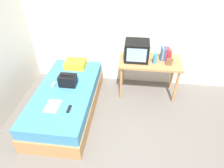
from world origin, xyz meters
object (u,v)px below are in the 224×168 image
at_px(desk, 149,65).
at_px(handbag, 68,80).
at_px(remote_silver, 53,85).
at_px(magazine, 53,106).
at_px(water_bottle, 155,59).
at_px(bed, 67,100).
at_px(book_row, 166,54).
at_px(remote_dark, 69,109).
at_px(tv, 137,51).
at_px(pillow, 75,64).
at_px(picture_frame, 169,62).

relative_size(desk, handbag, 3.87).
bearing_deg(desk, remote_silver, -160.42).
distance_m(magazine, remote_silver, 0.56).
bearing_deg(water_bottle, magazine, -146.45).
height_order(bed, remote_silver, remote_silver).
bearing_deg(remote_silver, book_row, 19.02).
bearing_deg(remote_dark, handbag, 107.65).
relative_size(tv, handbag, 1.47).
xyz_separation_m(water_bottle, book_row, (0.20, 0.15, 0.02)).
bearing_deg(tv, bed, -148.68).
distance_m(book_row, magazine, 2.21).
bearing_deg(magazine, pillow, 87.00).
height_order(bed, remote_dark, remote_dark).
bearing_deg(tv, desk, -5.56).
height_order(tv, remote_dark, tv).
xyz_separation_m(tv, remote_dark, (-0.99, -1.20, -0.44)).
bearing_deg(bed, pillow, 89.92).
bearing_deg(magazine, handbag, 81.17).
distance_m(remote_dark, remote_silver, 0.73).
relative_size(bed, desk, 1.72).
height_order(desk, water_bottle, water_bottle).
bearing_deg(water_bottle, remote_dark, -140.27).
xyz_separation_m(tv, pillow, (-1.21, -0.00, -0.38)).
distance_m(water_bottle, remote_silver, 1.90).
relative_size(handbag, remote_silver, 2.08).
xyz_separation_m(pillow, handbag, (0.03, -0.60, 0.03)).
height_order(bed, picture_frame, picture_frame).
relative_size(water_bottle, magazine, 0.66).
bearing_deg(bed, remote_silver, 157.55).
xyz_separation_m(picture_frame, pillow, (-1.80, 0.15, -0.27)).
bearing_deg(desk, bed, -154.30).
height_order(picture_frame, pillow, picture_frame).
distance_m(desk, remote_silver, 1.83).
height_order(bed, desk, desk).
relative_size(water_bottle, handbag, 0.64).
bearing_deg(remote_silver, pillow, 69.14).
xyz_separation_m(bed, magazine, (-0.06, -0.43, 0.25)).
bearing_deg(handbag, tv, 26.89).
bearing_deg(desk, magazine, -143.41).
xyz_separation_m(picture_frame, magazine, (-1.86, -1.02, -0.33)).
bearing_deg(bed, handbag, 78.50).
relative_size(tv, picture_frame, 3.12).
bearing_deg(desk, water_bottle, -43.60).
relative_size(bed, remote_dark, 12.82).
relative_size(book_row, remote_dark, 1.60).
bearing_deg(remote_dark, magazine, 172.35).
distance_m(book_row, pillow, 1.78).
relative_size(bed, tv, 4.55).
bearing_deg(book_row, water_bottle, -143.73).
distance_m(pillow, remote_silver, 0.68).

